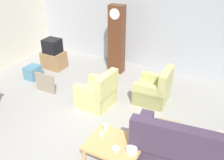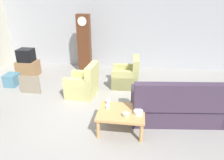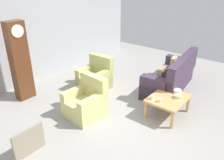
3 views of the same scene
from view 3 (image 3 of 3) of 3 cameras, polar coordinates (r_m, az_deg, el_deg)
name	(u,v)px [view 3 (image 3 of 3)]	position (r m, az deg, el deg)	size (l,w,h in m)	color
ground_plane	(132,120)	(5.16, 5.03, -10.17)	(10.40, 10.40, 0.00)	#999691
garage_door_wall	(30,28)	(7.02, -20.00, 12.30)	(8.40, 0.16, 3.20)	#ADAFB5
couch_floral	(171,78)	(6.54, 14.77, 0.56)	(2.19, 1.12, 1.04)	#423347
armchair_olive_near	(86,103)	(5.21, -6.66, -5.90)	(0.84, 0.82, 0.92)	#CCC67A
armchair_olive_far	(96,78)	(6.42, -4.21, 0.42)	(0.81, 0.79, 0.92)	tan
coffee_table_wood	(168,100)	(5.31, 14.08, -4.92)	(0.96, 0.76, 0.45)	tan
grandfather_clock	(20,61)	(6.09, -22.36, 4.37)	(0.44, 0.30, 2.02)	#562D19
framed_picture_leaning	(29,142)	(4.43, -20.32, -14.46)	(0.60, 0.05, 0.52)	gray
cup_white_porcelain	(160,100)	(5.04, 12.14, -4.99)	(0.07, 0.07, 0.08)	white
cup_blue_rimmed	(152,97)	(5.10, 10.08, -4.35)	(0.09, 0.09, 0.10)	silver
bowl_white_stacked	(177,91)	(5.53, 16.27, -2.72)	(0.19, 0.19, 0.08)	white
bowl_shallow_green	(177,96)	(5.30, 16.26, -4.01)	(0.15, 0.15, 0.07)	#B2C69E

